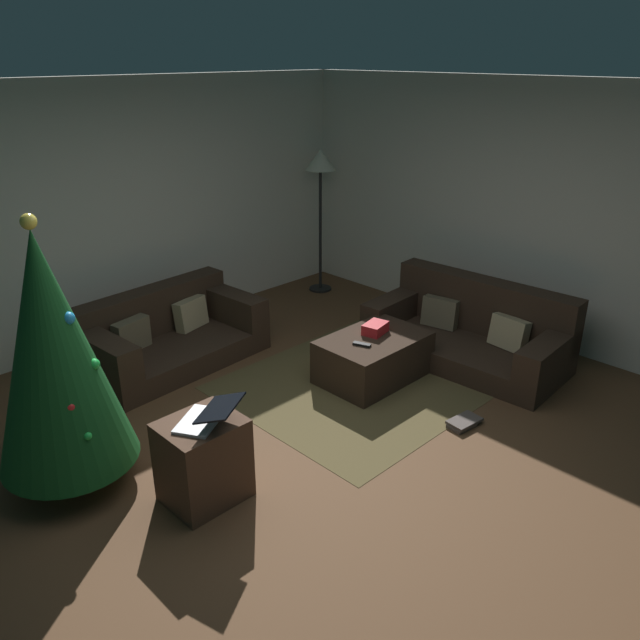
{
  "coord_description": "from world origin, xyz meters",
  "views": [
    {
      "loc": [
        -2.75,
        -2.77,
        2.81
      ],
      "look_at": [
        0.62,
        0.65,
        0.75
      ],
      "focal_mm": 35.36,
      "sensor_mm": 36.0,
      "label": 1
    }
  ],
  "objects": [
    {
      "name": "gift_box",
      "position": [
        1.32,
        0.63,
        0.46
      ],
      "size": [
        0.27,
        0.21,
        0.1
      ],
      "primitive_type": "cube",
      "rotation": [
        0.0,
        0.0,
        0.21
      ],
      "color": "red",
      "rests_on": "ottoman"
    },
    {
      "name": "corner_partition",
      "position": [
        3.14,
        0.0,
        1.3
      ],
      "size": [
        0.12,
        6.4,
        2.6
      ],
      "primitive_type": "cube",
      "color": "silver",
      "rests_on": "ground_plane"
    },
    {
      "name": "tv_remote",
      "position": [
        1.04,
        0.54,
        0.42
      ],
      "size": [
        0.1,
        0.17,
        0.02
      ],
      "primitive_type": "cube",
      "rotation": [
        0.0,
        0.0,
        0.36
      ],
      "color": "black",
      "rests_on": "ottoman"
    },
    {
      "name": "couch_right",
      "position": [
        2.26,
        0.19,
        0.27
      ],
      "size": [
        1.03,
        1.94,
        0.75
      ],
      "rotation": [
        0.0,
        0.0,
        1.63
      ],
      "color": "#332319",
      "rests_on": "ground_plane"
    },
    {
      "name": "rear_partition",
      "position": [
        0.0,
        3.14,
        1.3
      ],
      "size": [
        6.4,
        0.12,
        2.6
      ],
      "primitive_type": "cube",
      "color": "silver",
      "rests_on": "ground_plane"
    },
    {
      "name": "ground_plane",
      "position": [
        0.0,
        0.0,
        0.0
      ],
      "size": [
        6.4,
        6.4,
        0.0
      ],
      "primitive_type": "plane",
      "color": "brown"
    },
    {
      "name": "area_rug",
      "position": [
        1.25,
        0.58,
        0.0
      ],
      "size": [
        2.6,
        2.0,
        0.01
      ],
      "primitive_type": "cube",
      "color": "brown",
      "rests_on": "ground_plane"
    },
    {
      "name": "couch_left",
      "position": [
        0.1,
        2.25,
        0.26
      ],
      "size": [
        1.78,
        1.04,
        0.67
      ],
      "rotation": [
        0.0,
        0.0,
        3.21
      ],
      "color": "#332319",
      "rests_on": "ground_plane"
    },
    {
      "name": "corner_lamp",
      "position": [
        2.56,
        2.6,
        1.49
      ],
      "size": [
        0.36,
        0.36,
        1.75
      ],
      "color": "black",
      "rests_on": "ground_plane"
    },
    {
      "name": "ottoman",
      "position": [
        1.25,
        0.58,
        0.21
      ],
      "size": [
        0.99,
        0.66,
        0.41
      ],
      "primitive_type": "cube",
      "color": "#332319",
      "rests_on": "ground_plane"
    },
    {
      "name": "side_table",
      "position": [
        -0.86,
        0.25,
        0.3
      ],
      "size": [
        0.52,
        0.44,
        0.59
      ],
      "primitive_type": "cube",
      "color": "#4C3323",
      "rests_on": "ground_plane"
    },
    {
      "name": "christmas_tree",
      "position": [
        -1.41,
        1.05,
        1.01
      ],
      "size": [
        0.93,
        0.93,
        1.93
      ],
      "color": "brown",
      "rests_on": "ground_plane"
    },
    {
      "name": "book_stack",
      "position": [
        1.14,
        -0.48,
        0.03
      ],
      "size": [
        0.3,
        0.2,
        0.05
      ],
      "color": "#4C423D",
      "rests_on": "ground_plane"
    },
    {
      "name": "laptop",
      "position": [
        -0.83,
        0.21,
        0.65
      ],
      "size": [
        0.49,
        0.5,
        0.17
      ],
      "color": "silver",
      "rests_on": "side_table"
    }
  ]
}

